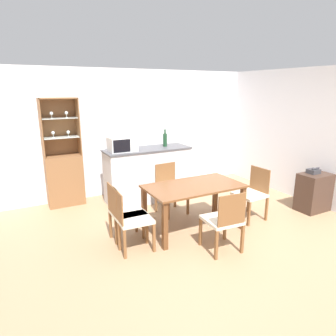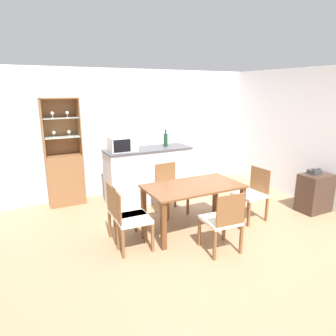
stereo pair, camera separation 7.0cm
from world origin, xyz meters
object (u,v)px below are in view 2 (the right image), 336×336
display_cabinet (65,173)px  dining_chair_side_right_near (252,194)px  dining_chair_head_far (170,188)px  telephone (315,172)px  dining_chair_side_left_near (130,218)px  dining_table (193,192)px  side_cabinet (315,193)px  dining_chair_side_left_far (124,212)px  dining_chair_head_near (222,221)px  microwave (123,144)px  wine_bottle (166,140)px

display_cabinet → dining_chair_side_right_near: display_cabinet is taller
dining_chair_head_far → telephone: 2.58m
display_cabinet → dining_chair_side_left_near: 2.23m
display_cabinet → dining_table: display_cabinet is taller
display_cabinet → dining_chair_side_right_near: size_ratio=2.30×
dining_chair_side_left_near → side_cabinet: (3.42, -0.26, -0.11)m
dining_chair_side_left_far → telephone: (3.41, -0.46, 0.28)m
display_cabinet → side_cabinet: display_cabinet is taller
dining_chair_side_right_near → telephone: 1.28m
side_cabinet → telephone: (-0.02, 0.04, 0.39)m
dining_chair_head_far → telephone: bearing=150.5°
dining_table → side_cabinet: 2.38m
dining_chair_side_left_far → telephone: bearing=82.9°
display_cabinet → dining_chair_side_left_far: bearing=-75.5°
dining_table → dining_chair_head_near: dining_chair_head_near is taller
dining_table → dining_chair_side_right_near: (1.09, -0.12, -0.16)m
dining_chair_head_near → telephone: (2.32, 0.41, 0.28)m
dining_table → microwave: 1.72m
dining_chair_side_left_far → wine_bottle: 2.13m
wine_bottle → dining_chair_side_right_near: bearing=-65.3°
dining_chair_side_left_near → dining_chair_head_far: same height
dining_chair_side_left_near → wine_bottle: bearing=143.3°
dining_chair_side_left_far → microwave: (0.49, 1.38, 0.72)m
wine_bottle → side_cabinet: wine_bottle is taller
side_cabinet → display_cabinet: bearing=148.2°
display_cabinet → dining_table: (1.58, -2.04, -0.01)m
dining_chair_side_left_far → wine_bottle: bearing=136.4°
dining_table → display_cabinet: bearing=127.8°
dining_chair_side_left_far → microwave: microwave is taller
side_cabinet → telephone: 0.39m
dining_chair_side_left_near → telephone: dining_chair_side_left_near is taller
dining_chair_side_right_near → dining_chair_head_near: (-1.09, -0.63, 0.00)m
dining_chair_side_left_near → side_cabinet: dining_chair_side_left_near is taller
dining_chair_head_far → wine_bottle: 1.13m
wine_bottle → dining_chair_head_near: bearing=-97.8°
dining_chair_side_left_far → wine_bottle: (1.40, 1.44, 0.73)m
side_cabinet → microwave: bearing=147.2°
dining_table → wine_bottle: bearing=78.7°
dining_chair_side_left_near → dining_chair_side_left_far: same height
dining_table → side_cabinet: (2.34, -0.38, -0.27)m
dining_chair_head_far → microwave: size_ratio=1.77×
display_cabinet → wine_bottle: display_cabinet is taller
dining_chair_side_left_near → wine_bottle: size_ratio=2.57×
dining_chair_side_left_near → microwave: 1.85m
dining_chair_side_left_near → wine_bottle: wine_bottle is taller
dining_chair_head_near → wine_bottle: wine_bottle is taller
microwave → dining_chair_side_left_near: bearing=-106.6°
microwave → wine_bottle: wine_bottle is taller
dining_chair_side_right_near → side_cabinet: size_ratio=1.27×
display_cabinet → dining_chair_head_far: size_ratio=2.30×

